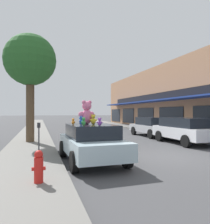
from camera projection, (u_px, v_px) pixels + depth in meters
ground_plane at (169, 157)px, 9.20m from camera, size 260.00×260.00×0.00m
sidewalk_near at (26, 164)px, 7.55m from camera, size 2.40×90.00×0.16m
plush_art_car at (91, 142)px, 8.23m from camera, size 2.11×4.10×1.42m
teddy_bear_giant at (87, 113)px, 8.56m from camera, size 0.71×0.49×0.94m
teddy_bear_purple at (100, 122)px, 7.43m from camera, size 0.21×0.17×0.28m
teddy_bear_white at (93, 120)px, 9.23m from camera, size 0.20×0.18×0.28m
teddy_bear_green at (84, 122)px, 7.46m from camera, size 0.21×0.19×0.29m
teddy_bear_yellow at (93, 119)px, 8.41m from camera, size 0.29×0.19×0.39m
teddy_bear_orange at (73, 122)px, 8.09m from camera, size 0.15×0.18×0.24m
teddy_bear_cream at (86, 120)px, 9.00m from camera, size 0.20×0.19×0.29m
teddy_bear_blue at (81, 121)px, 8.01m from camera, size 0.20×0.25×0.33m
parked_car_far_center at (185, 129)px, 13.20m from camera, size 2.14×4.36×1.55m
parked_car_far_right at (152, 126)px, 17.14m from camera, size 1.94×4.67×1.49m
street_tree at (30, 61)px, 12.79m from camera, size 3.01×3.01×6.31m
fire_hydrant at (39, 166)px, 5.32m from camera, size 0.33×0.22×0.79m
parking_meter at (39, 133)px, 9.45m from camera, size 0.14×0.10×1.27m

